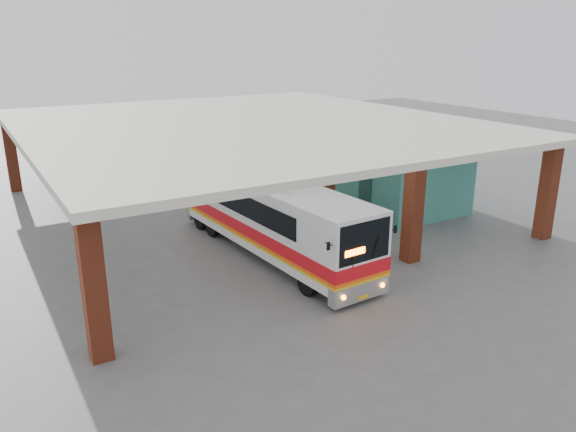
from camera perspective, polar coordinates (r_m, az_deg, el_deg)
The scene contains 8 objects.
ground at distance 23.86m, azimuth 2.01°, elevation -3.57°, with size 90.00×90.00×0.00m, color #515154.
brick_columns at distance 28.01m, azimuth -1.01°, elevation 4.35°, with size 20.10×21.60×4.35m.
canopy_roof at distance 28.43m, azimuth -4.21°, elevation 9.28°, with size 21.00×23.00×0.30m, color silver.
shop_building at distance 30.77m, azimuth 9.81°, elevation 4.16°, with size 5.20×8.20×3.11m.
coach_bus at distance 22.97m, azimuth -1.71°, elevation -0.00°, with size 3.10×11.69×3.37m.
motorcycle at distance 27.97m, azimuth 7.72°, elevation 0.67°, with size 0.70×1.99×1.05m, color black.
pedestrian at distance 23.74m, azimuth 5.92°, elevation -1.84°, with size 0.55×0.36×1.50m, color red.
red_chair at distance 31.55m, azimuth 3.46°, elevation 2.46°, with size 0.41×0.41×0.77m.
Camera 1 is at (-12.07, -18.65, 8.71)m, focal length 35.00 mm.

